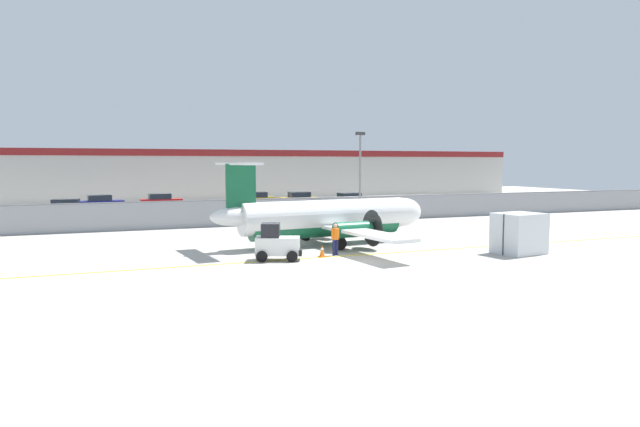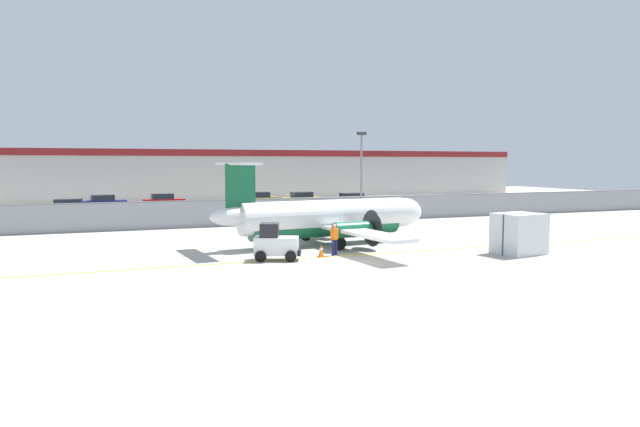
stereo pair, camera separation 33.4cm
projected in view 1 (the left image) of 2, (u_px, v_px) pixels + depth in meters
The scene contains 18 objects.
ground_plane at pixel (332, 257), 29.80m from camera, with size 140.00×140.00×0.01m.
perimeter_fence at pixel (252, 211), 44.50m from camera, with size 98.00×0.10×2.10m.
parking_lot_strip at pixel (221, 213), 55.23m from camera, with size 98.00×17.00×0.12m.
background_building at pixel (190, 176), 72.05m from camera, with size 91.00×8.10×6.50m.
commuter_airplane at pixel (330, 218), 34.14m from camera, with size 14.03×16.08×4.92m.
baggage_tug at pixel (277, 243), 28.71m from camera, with size 2.57×2.03×1.88m.
ground_crew_worker at pixel (335, 238), 30.17m from camera, with size 0.54×0.43×1.70m.
cargo_container at pixel (519, 233), 30.77m from camera, with size 2.66×2.33×2.20m.
traffic_cone_near_left at pixel (287, 235), 36.37m from camera, with size 0.36×0.36×0.64m.
traffic_cone_near_right at pixel (322, 251), 29.72m from camera, with size 0.36×0.36×0.64m.
parked_car_0 at pixel (64, 208), 50.46m from camera, with size 4.35×2.34×1.58m.
parked_car_1 at pixel (101, 203), 56.82m from camera, with size 4.34×2.30×1.58m.
parked_car_2 at pixel (161, 201), 59.31m from camera, with size 4.24×2.09×1.58m.
parked_car_3 at pixel (226, 209), 49.18m from camera, with size 4.39×2.44×1.58m.
parked_car_4 at pixel (256, 199), 62.38m from camera, with size 4.34×2.31×1.58m.
parked_car_5 at pixel (298, 199), 62.55m from camera, with size 4.22×2.03×1.58m.
parked_car_6 at pixel (348, 201), 60.47m from camera, with size 4.30×2.22×1.58m.
apron_light_pole at pixel (360, 170), 44.25m from camera, with size 0.70×0.30×7.27m.
Camera 1 is at (-11.51, -25.14, 4.92)m, focal length 32.00 mm.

